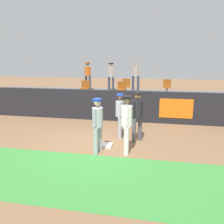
{
  "coord_description": "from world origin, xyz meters",
  "views": [
    {
      "loc": [
        1.98,
        -7.59,
        2.94
      ],
      "look_at": [
        0.22,
        0.97,
        1.0
      ],
      "focal_mm": 38.09,
      "sensor_mm": 36.0,
      "label": 1
    }
  ],
  "objects_px": {
    "player_fielder_home": "(127,121)",
    "seat_back_right": "(167,86)",
    "player_coach_visitor": "(120,112)",
    "seat_back_center": "(126,85)",
    "spectator_casual": "(136,74)",
    "player_umpire": "(137,113)",
    "player_runner_visitor": "(98,122)",
    "seat_front_left": "(85,87)",
    "spectator_capped": "(88,74)",
    "seat_front_center": "(121,88)",
    "spectator_hooded": "(111,75)",
    "first_base": "(106,145)"
  },
  "relations": [
    {
      "from": "spectator_capped",
      "to": "player_runner_visitor",
      "type": "bearing_deg",
      "value": 131.36
    },
    {
      "from": "player_runner_visitor",
      "to": "spectator_capped",
      "type": "xyz_separation_m",
      "value": [
        -2.92,
        8.38,
        0.98
      ]
    },
    {
      "from": "player_umpire",
      "to": "spectator_casual",
      "type": "distance_m",
      "value": 7.36
    },
    {
      "from": "spectator_capped",
      "to": "spectator_casual",
      "type": "relative_size",
      "value": 0.97
    },
    {
      "from": "player_umpire",
      "to": "seat_back_right",
      "type": "height_order",
      "value": "player_umpire"
    },
    {
      "from": "player_fielder_home",
      "to": "seat_front_center",
      "type": "xyz_separation_m",
      "value": [
        -1.07,
        5.42,
        0.35
      ]
    },
    {
      "from": "seat_back_right",
      "to": "spectator_casual",
      "type": "height_order",
      "value": "spectator_casual"
    },
    {
      "from": "player_coach_visitor",
      "to": "seat_back_center",
      "type": "distance_m",
      "value": 5.79
    },
    {
      "from": "first_base",
      "to": "spectator_hooded",
      "type": "relative_size",
      "value": 0.23
    },
    {
      "from": "player_coach_visitor",
      "to": "player_runner_visitor",
      "type": "bearing_deg",
      "value": -27.14
    },
    {
      "from": "seat_back_center",
      "to": "spectator_casual",
      "type": "height_order",
      "value": "spectator_casual"
    },
    {
      "from": "seat_back_center",
      "to": "spectator_hooded",
      "type": "bearing_deg",
      "value": 144.64
    },
    {
      "from": "player_umpire",
      "to": "seat_front_left",
      "type": "relative_size",
      "value": 2.14
    },
    {
      "from": "player_fielder_home",
      "to": "seat_front_left",
      "type": "height_order",
      "value": "player_fielder_home"
    },
    {
      "from": "player_coach_visitor",
      "to": "seat_back_right",
      "type": "xyz_separation_m",
      "value": [
        1.83,
        5.74,
        0.44
      ]
    },
    {
      "from": "seat_front_center",
      "to": "seat_front_left",
      "type": "bearing_deg",
      "value": 179.99
    },
    {
      "from": "seat_front_center",
      "to": "spectator_capped",
      "type": "bearing_deg",
      "value": 134.57
    },
    {
      "from": "seat_back_right",
      "to": "seat_front_center",
      "type": "xyz_separation_m",
      "value": [
        -2.43,
        -1.8,
        0.0
      ]
    },
    {
      "from": "seat_front_center",
      "to": "spectator_capped",
      "type": "xyz_separation_m",
      "value": [
        -2.75,
        2.79,
        0.58
      ]
    },
    {
      "from": "player_fielder_home",
      "to": "seat_back_right",
      "type": "height_order",
      "value": "player_fielder_home"
    },
    {
      "from": "player_fielder_home",
      "to": "spectator_capped",
      "type": "relative_size",
      "value": 1.01
    },
    {
      "from": "spectator_capped",
      "to": "seat_back_center",
      "type": "bearing_deg",
      "value": -177.77
    },
    {
      "from": "player_fielder_home",
      "to": "spectator_hooded",
      "type": "bearing_deg",
      "value": -172.9
    },
    {
      "from": "spectator_capped",
      "to": "player_fielder_home",
      "type": "bearing_deg",
      "value": 137.09
    },
    {
      "from": "player_coach_visitor",
      "to": "seat_front_left",
      "type": "bearing_deg",
      "value": -158.99
    },
    {
      "from": "player_umpire",
      "to": "player_runner_visitor",
      "type": "bearing_deg",
      "value": -1.03
    },
    {
      "from": "player_umpire",
      "to": "seat_back_center",
      "type": "distance_m",
      "value": 6.19
    },
    {
      "from": "first_base",
      "to": "spectator_hooded",
      "type": "distance_m",
      "value": 7.95
    },
    {
      "from": "player_fielder_home",
      "to": "player_umpire",
      "type": "height_order",
      "value": "player_fielder_home"
    },
    {
      "from": "seat_front_center",
      "to": "spectator_hooded",
      "type": "height_order",
      "value": "spectator_hooded"
    },
    {
      "from": "player_coach_visitor",
      "to": "player_umpire",
      "type": "height_order",
      "value": "player_umpire"
    },
    {
      "from": "player_coach_visitor",
      "to": "first_base",
      "type": "bearing_deg",
      "value": -27.87
    },
    {
      "from": "seat_front_left",
      "to": "seat_back_center",
      "type": "relative_size",
      "value": 1.0
    },
    {
      "from": "first_base",
      "to": "spectator_capped",
      "type": "distance_m",
      "value": 8.6
    },
    {
      "from": "player_umpire",
      "to": "seat_back_center",
      "type": "xyz_separation_m",
      "value": [
        -1.31,
        6.04,
        0.38
      ]
    },
    {
      "from": "player_runner_visitor",
      "to": "spectator_capped",
      "type": "height_order",
      "value": "spectator_capped"
    },
    {
      "from": "spectator_hooded",
      "to": "spectator_capped",
      "type": "relative_size",
      "value": 0.97
    },
    {
      "from": "seat_front_left",
      "to": "spectator_capped",
      "type": "relative_size",
      "value": 0.46
    },
    {
      "from": "player_coach_visitor",
      "to": "player_umpire",
      "type": "bearing_deg",
      "value": 53.46
    },
    {
      "from": "seat_front_center",
      "to": "player_umpire",
      "type": "bearing_deg",
      "value": -73.13
    },
    {
      "from": "seat_front_center",
      "to": "spectator_hooded",
      "type": "relative_size",
      "value": 0.47
    },
    {
      "from": "spectator_capped",
      "to": "seat_front_center",
      "type": "bearing_deg",
      "value": 156.74
    },
    {
      "from": "player_coach_visitor",
      "to": "player_fielder_home",
      "type": "bearing_deg",
      "value": 4.91
    },
    {
      "from": "first_base",
      "to": "player_umpire",
      "type": "distance_m",
      "value": 1.6
    },
    {
      "from": "seat_front_left",
      "to": "player_runner_visitor",
      "type": "bearing_deg",
      "value": -68.46
    },
    {
      "from": "player_runner_visitor",
      "to": "spectator_hooded",
      "type": "height_order",
      "value": "spectator_hooded"
    },
    {
      "from": "player_runner_visitor",
      "to": "seat_front_left",
      "type": "height_order",
      "value": "seat_front_left"
    },
    {
      "from": "first_base",
      "to": "seat_front_center",
      "type": "distance_m",
      "value": 5.2
    },
    {
      "from": "seat_front_center",
      "to": "spectator_casual",
      "type": "distance_m",
      "value": 3.1
    },
    {
      "from": "seat_front_center",
      "to": "spectator_casual",
      "type": "height_order",
      "value": "spectator_casual"
    }
  ]
}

